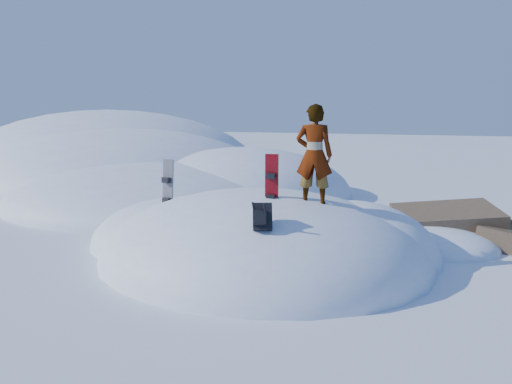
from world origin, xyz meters
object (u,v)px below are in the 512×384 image
(person, at_px, (314,155))
(snowboard_dark, at_px, (167,193))
(backpack, at_px, (262,217))
(snowboard_red, at_px, (271,189))

(person, bearing_deg, snowboard_dark, -12.85)
(snowboard_dark, relative_size, person, 0.79)
(snowboard_dark, bearing_deg, backpack, -21.31)
(person, bearing_deg, backpack, 64.56)
(snowboard_red, distance_m, person, 1.05)
(snowboard_red, relative_size, person, 0.72)
(snowboard_dark, xyz_separation_m, backpack, (2.93, -1.82, 0.03))
(snowboard_dark, bearing_deg, person, 6.25)
(snowboard_red, xyz_separation_m, person, (0.77, 0.27, 0.67))
(snowboard_red, height_order, snowboard_dark, snowboard_red)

